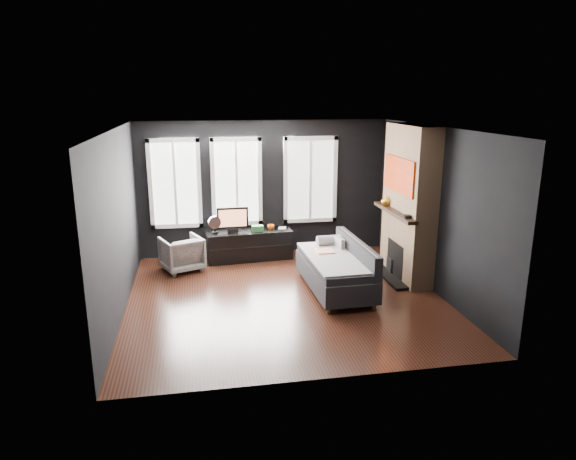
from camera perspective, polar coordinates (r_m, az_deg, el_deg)
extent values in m
plane|color=black|center=(8.39, -0.31, -7.50)|extent=(5.00, 5.00, 0.00)
plane|color=white|center=(7.77, -0.34, 11.22)|extent=(5.00, 5.00, 0.00)
cube|color=black|center=(10.40, -2.70, 4.66)|extent=(5.00, 0.02, 2.70)
cube|color=black|center=(7.95, -18.37, 0.68)|extent=(0.02, 5.00, 2.70)
cube|color=black|center=(8.75, 16.04, 2.12)|extent=(0.02, 5.00, 2.70)
cube|color=gray|center=(9.03, 5.70, -1.80)|extent=(0.12, 0.32, 0.32)
imported|color=silver|center=(9.73, -11.72, -2.40)|extent=(0.88, 0.85, 0.71)
imported|color=orange|center=(10.19, -1.92, 0.40)|extent=(0.16, 0.14, 0.14)
imported|color=#BAA894|center=(10.29, -1.07, 0.75)|extent=(0.15, 0.05, 0.21)
cube|color=#2B6632|center=(10.08, -3.41, 0.17)|extent=(0.23, 0.16, 0.12)
imported|color=gold|center=(9.52, 10.84, 3.26)|extent=(0.19, 0.20, 0.18)
cylinder|color=black|center=(8.63, 13.16, 1.47)|extent=(0.15, 0.15, 0.04)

